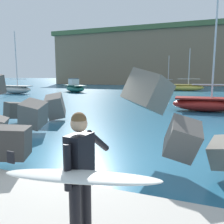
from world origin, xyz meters
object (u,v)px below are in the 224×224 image
Objects in this scene: surfer_with_board at (77,173)px; boat_near_centre at (167,86)px; boat_near_left at (16,89)px; station_building_central at (162,34)px; boat_near_right at (186,87)px; boat_mid_left at (75,87)px; boat_mid_right at (206,103)px.

boat_near_centre is (-5.11, 46.10, -0.81)m from surfer_with_board.
station_building_central reaches higher than boat_near_left.
boat_near_left reaches higher than surfer_with_board.
boat_mid_left is at bearing -149.63° from boat_near_right.
surfer_with_board is 0.27× the size of boat_mid_right.
station_building_central is at bearing 81.82° from boat_near_left.
boat_near_left is 8.26m from boat_mid_left.
boat_near_right is at bearing 96.88° from boat_mid_right.
boat_near_right is 1.27× the size of station_building_central.
boat_near_left is (-22.53, 23.53, -0.65)m from surfer_with_board.
station_building_central is (9.42, 65.50, 16.97)m from boat_near_left.
surfer_with_board is 0.33× the size of boat_near_centre.
boat_near_left is at bearing -98.18° from station_building_central.
surfer_with_board is 32.59m from boat_near_left.
station_building_central is (-8.01, 42.93, 17.13)m from boat_near_centre.
boat_near_right is at bearing -62.64° from boat_near_centre.
station_building_central is (-14.84, 73.89, 17.05)m from boat_mid_right.
boat_near_centre is at bearing 102.45° from boat_mid_right.
boat_near_left is at bearing -136.45° from boat_mid_left.
boat_mid_left reaches higher than surfer_with_board.
boat_near_left is at bearing -145.49° from boat_near_right.
surfer_with_board is at bearing -83.68° from boat_near_centre.
boat_near_centre is 31.71m from boat_mid_right.
boat_mid_right is at bearing -19.08° from boat_near_left.
boat_mid_right is at bearing -78.64° from station_building_central.
boat_mid_right reaches higher than boat_near_right.
boat_near_centre is 20.39m from boat_mid_left.
surfer_with_board is 46.39m from boat_near_centre.
boat_mid_left is at bearing -124.13° from boat_near_centre.
boat_mid_right is (2.79, -23.15, -0.02)m from boat_near_right.
station_building_central is (-12.05, 50.74, 17.02)m from boat_near_right.
boat_mid_left is 62.25m from station_building_central.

